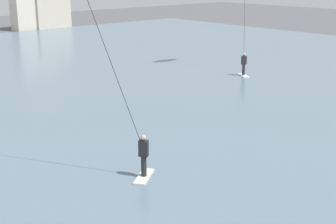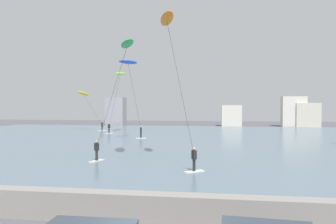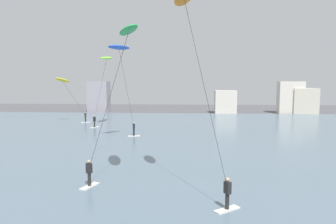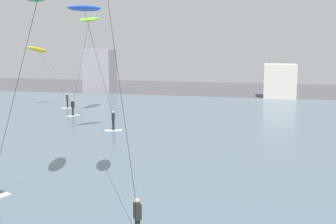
{
  "view_description": "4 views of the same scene",
  "coord_description": "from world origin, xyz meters",
  "px_view_note": "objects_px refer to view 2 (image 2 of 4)",
  "views": [
    {
      "loc": [
        -9.73,
        0.8,
        7.38
      ],
      "look_at": [
        1.3,
        12.97,
        2.45
      ],
      "focal_mm": 50.4,
      "sensor_mm": 36.0,
      "label": 1
    },
    {
      "loc": [
        1.22,
        -6.76,
        4.54
      ],
      "look_at": [
        -1.67,
        14.74,
        4.04
      ],
      "focal_mm": 32.14,
      "sensor_mm": 36.0,
      "label": 2
    },
    {
      "loc": [
        -1.8,
        -1.11,
        6.46
      ],
      "look_at": [
        -2.89,
        17.43,
        4.51
      ],
      "focal_mm": 31.87,
      "sensor_mm": 36.0,
      "label": 3
    },
    {
      "loc": [
        4.9,
        -1.66,
        7.38
      ],
      "look_at": [
        1.08,
        14.71,
        4.72
      ],
      "focal_mm": 47.4,
      "sensor_mm": 36.0,
      "label": 4
    }
  ],
  "objects_px": {
    "kitesurfer_green": "(124,54)",
    "kitesurfer_yellow": "(86,99)",
    "kitesurfer_lime": "(120,77)",
    "kitesurfer_orange": "(170,35)",
    "kitesurfer_blue": "(130,72)"
  },
  "relations": [
    {
      "from": "kitesurfer_green",
      "to": "kitesurfer_lime",
      "type": "bearing_deg",
      "value": 107.61
    },
    {
      "from": "kitesurfer_lime",
      "to": "kitesurfer_yellow",
      "type": "relative_size",
      "value": 1.41
    },
    {
      "from": "kitesurfer_green",
      "to": "kitesurfer_orange",
      "type": "height_order",
      "value": "kitesurfer_orange"
    },
    {
      "from": "kitesurfer_yellow",
      "to": "kitesurfer_lime",
      "type": "bearing_deg",
      "value": -26.64
    },
    {
      "from": "kitesurfer_orange",
      "to": "kitesurfer_blue",
      "type": "bearing_deg",
      "value": 115.72
    },
    {
      "from": "kitesurfer_lime",
      "to": "kitesurfer_yellow",
      "type": "height_order",
      "value": "kitesurfer_lime"
    },
    {
      "from": "kitesurfer_green",
      "to": "kitesurfer_blue",
      "type": "distance_m",
      "value": 13.54
    },
    {
      "from": "kitesurfer_green",
      "to": "kitesurfer_blue",
      "type": "relative_size",
      "value": 0.96
    },
    {
      "from": "kitesurfer_blue",
      "to": "kitesurfer_yellow",
      "type": "distance_m",
      "value": 18.0
    },
    {
      "from": "kitesurfer_lime",
      "to": "kitesurfer_blue",
      "type": "height_order",
      "value": "kitesurfer_blue"
    },
    {
      "from": "kitesurfer_orange",
      "to": "kitesurfer_yellow",
      "type": "xyz_separation_m",
      "value": [
        -18.23,
        27.66,
        -4.05
      ]
    },
    {
      "from": "kitesurfer_lime",
      "to": "kitesurfer_green",
      "type": "height_order",
      "value": "kitesurfer_lime"
    },
    {
      "from": "kitesurfer_lime",
      "to": "kitesurfer_orange",
      "type": "bearing_deg",
      "value": -65.26
    },
    {
      "from": "kitesurfer_lime",
      "to": "kitesurfer_blue",
      "type": "relative_size",
      "value": 0.99
    },
    {
      "from": "kitesurfer_green",
      "to": "kitesurfer_yellow",
      "type": "relative_size",
      "value": 1.36
    }
  ]
}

